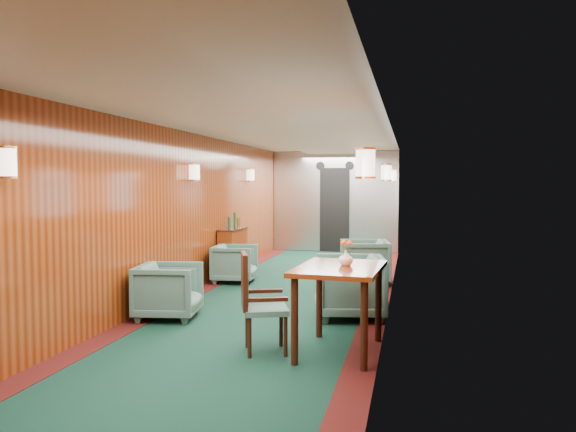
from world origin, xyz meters
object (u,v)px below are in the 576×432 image
Objects in this scene: credenza at (233,251)px; side_chair at (256,299)px; armchair_left_far at (235,263)px; armchair_right_far at (364,262)px; armchair_left_near at (169,291)px; dining_table at (340,280)px; armchair_right_near at (349,287)px.

side_chair is at bearing -69.29° from credenza.
side_chair is 3.89m from armchair_left_far.
armchair_right_far reaches higher than armchair_left_far.
side_chair is 1.79m from armchair_left_near.
credenza is at bearing 15.03° from armchair_left_far.
dining_table is at bearing -153.09° from armchair_left_far.
armchair_right_near is (2.11, -2.03, 0.07)m from armchair_left_far.
credenza is 3.33m from armchair_left_near.
dining_table is 1.59× the size of armchair_left_near.
armchair_left_far is (0.02, 2.53, -0.02)m from armchair_left_near.
armchair_left_near is 0.93× the size of armchair_right_far.
side_chair reaches higher than armchair_right_far.
armchair_right_far is at bearing -85.78° from armchair_left_far.
armchair_left_near is at bearing 174.34° from armchair_left_far.
armchair_right_near is 1.06× the size of armchair_right_far.
dining_table is 1.70× the size of armchair_left_far.
armchair_left_near is at bearing 161.11° from dining_table.
dining_table is 4.91m from credenza.
armchair_left_near is at bearing -86.51° from armchair_right_near.
dining_table is 4.10m from armchair_left_far.
armchair_left_far is at bearing 90.61° from side_chair.
credenza reaches higher than armchair_right_far.
side_chair is (-0.78, -0.17, -0.18)m from dining_table.
dining_table is 1.40× the size of armchair_right_near.
dining_table is 0.82m from side_chair.
armchair_right_near reaches higher than armchair_left_near.
armchair_left_near is at bearing -45.43° from armchair_right_far.
dining_table is 1.21× the size of side_chair.
credenza reaches higher than armchair_left_near.
dining_table is 3.82m from armchair_right_far.
side_chair is at bearing -19.26° from armchair_right_far.
armchair_left_far is at bearing -89.73° from armchair_right_far.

